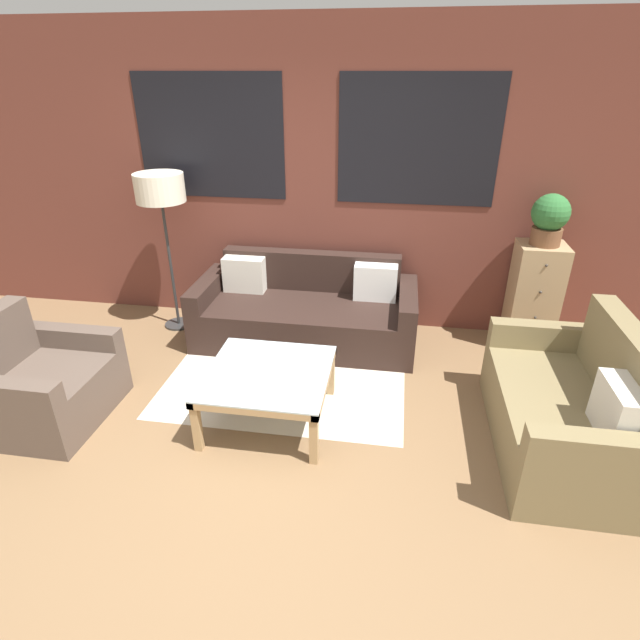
# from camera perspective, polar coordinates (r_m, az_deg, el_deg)

# --- Properties ---
(ground_plane) EXTENTS (16.00, 16.00, 0.00)m
(ground_plane) POSITION_cam_1_polar(r_m,az_deg,el_deg) (3.38, -8.21, -17.94)
(ground_plane) COLOR brown
(wall_back_brick) EXTENTS (8.40, 0.09, 2.80)m
(wall_back_brick) POSITION_cam_1_polar(r_m,az_deg,el_deg) (4.88, -0.90, 15.45)
(wall_back_brick) COLOR brown
(wall_back_brick) RESTS_ON ground_plane
(rug) EXTENTS (1.99, 1.48, 0.00)m
(rug) POSITION_cam_1_polar(r_m,az_deg,el_deg) (4.31, -3.82, -6.56)
(rug) COLOR beige
(rug) RESTS_ON ground_plane
(couch_dark) EXTENTS (2.06, 0.88, 0.78)m
(couch_dark) POSITION_cam_1_polar(r_m,az_deg,el_deg) (4.78, -1.59, 0.86)
(couch_dark) COLOR black
(couch_dark) RESTS_ON ground_plane
(settee_vintage) EXTENTS (0.80, 1.47, 0.92)m
(settee_vintage) POSITION_cam_1_polar(r_m,az_deg,el_deg) (3.79, 26.59, -9.28)
(settee_vintage) COLOR olive
(settee_vintage) RESTS_ON ground_plane
(armchair_corner) EXTENTS (0.80, 0.90, 0.84)m
(armchair_corner) POSITION_cam_1_polar(r_m,az_deg,el_deg) (4.25, -29.15, -6.46)
(armchair_corner) COLOR brown
(armchair_corner) RESTS_ON ground_plane
(coffee_table) EXTENTS (0.88, 0.88, 0.42)m
(coffee_table) POSITION_cam_1_polar(r_m,az_deg,el_deg) (3.65, -5.94, -6.71)
(coffee_table) COLOR silver
(coffee_table) RESTS_ON ground_plane
(floor_lamp) EXTENTS (0.45, 0.45, 1.53)m
(floor_lamp) POSITION_cam_1_polar(r_m,az_deg,el_deg) (4.91, -17.77, 13.59)
(floor_lamp) COLOR #2D2D2D
(floor_lamp) RESTS_ON ground_plane
(drawer_cabinet) EXTENTS (0.41, 0.39, 0.99)m
(drawer_cabinet) POSITION_cam_1_polar(r_m,az_deg,el_deg) (4.99, 23.18, 2.50)
(drawer_cabinet) COLOR tan
(drawer_cabinet) RESTS_ON ground_plane
(potted_plant) EXTENTS (0.32, 0.32, 0.44)m
(potted_plant) POSITION_cam_1_polar(r_m,az_deg,el_deg) (4.76, 24.76, 10.52)
(potted_plant) COLOR brown
(potted_plant) RESTS_ON drawer_cabinet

